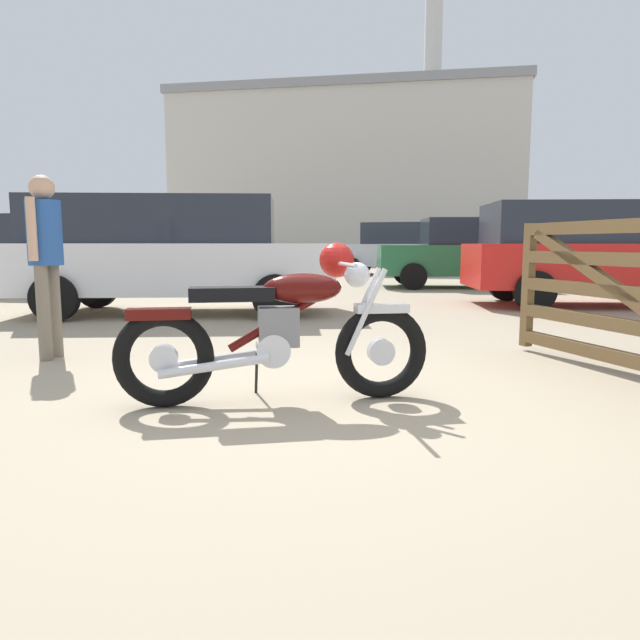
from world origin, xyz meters
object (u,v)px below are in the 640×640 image
(blue_hatchback_right, at_px, (169,251))
(pale_sedan_back, at_px, (465,253))
(bystander, at_px, (45,248))
(silver_sedan_mid, at_px, (22,254))
(white_estate_far, at_px, (394,248))
(vintage_motorcycle, at_px, (283,329))
(dark_sedan_left, at_px, (604,251))

(blue_hatchback_right, distance_m, pale_sedan_back, 7.96)
(bystander, relative_size, silver_sedan_mid, 0.38)
(bystander, height_order, white_estate_far, white_estate_far)
(vintage_motorcycle, xyz_separation_m, silver_sedan_mid, (-7.08, 8.19, 0.34))
(vintage_motorcycle, height_order, dark_sedan_left, dark_sedan_left)
(bystander, distance_m, dark_sedan_left, 8.64)
(blue_hatchback_right, bearing_deg, pale_sedan_back, 39.87)
(vintage_motorcycle, relative_size, silver_sedan_mid, 0.47)
(silver_sedan_mid, relative_size, pale_sedan_back, 1.02)
(silver_sedan_mid, bearing_deg, vintage_motorcycle, -42.84)
(white_estate_far, bearing_deg, blue_hatchback_right, 83.56)
(blue_hatchback_right, relative_size, white_estate_far, 1.19)
(white_estate_far, bearing_deg, vintage_motorcycle, 96.97)
(silver_sedan_mid, height_order, blue_hatchback_right, blue_hatchback_right)
(silver_sedan_mid, distance_m, white_estate_far, 11.71)
(dark_sedan_left, distance_m, white_estate_far, 10.47)
(vintage_motorcycle, height_order, white_estate_far, white_estate_far)
(vintage_motorcycle, relative_size, bystander, 1.23)
(blue_hatchback_right, xyz_separation_m, white_estate_far, (3.69, 11.73, -0.02))
(silver_sedan_mid, relative_size, white_estate_far, 1.05)
(blue_hatchback_right, bearing_deg, dark_sedan_left, 5.56)
(white_estate_far, bearing_deg, pale_sedan_back, 116.25)
(dark_sedan_left, distance_m, blue_hatchback_right, 7.18)
(silver_sedan_mid, bearing_deg, pale_sedan_back, 20.93)
(silver_sedan_mid, bearing_deg, white_estate_far, 51.53)
(vintage_motorcycle, height_order, blue_hatchback_right, blue_hatchback_right)
(silver_sedan_mid, bearing_deg, blue_hatchback_right, -30.53)
(bystander, distance_m, white_estate_far, 15.68)
(dark_sedan_left, height_order, blue_hatchback_right, same)
(bystander, height_order, pale_sedan_back, pale_sedan_back)
(dark_sedan_left, distance_m, silver_sedan_mid, 11.63)
(bystander, bearing_deg, silver_sedan_mid, -55.87)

